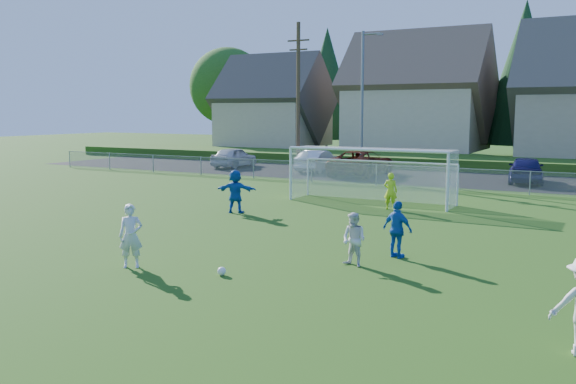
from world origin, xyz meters
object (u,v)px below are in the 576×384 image
at_px(player_white_b, 354,240).
at_px(car_e, 526,170).
at_px(car_b, 318,161).
at_px(soccer_ball, 222,271).
at_px(car_a, 234,157).
at_px(player_blue_a, 397,229).
at_px(goalkeeper, 391,191).
at_px(player_blue_b, 236,191).
at_px(car_c, 362,163).
at_px(soccer_goal, 373,167).
at_px(player_white_a, 131,236).

distance_m(player_white_b, car_e, 22.44).
distance_m(car_b, car_e, 13.45).
xyz_separation_m(player_white_b, car_e, (1.45, 22.40, 0.07)).
relative_size(soccer_ball, car_a, 0.05).
relative_size(player_blue_a, goalkeeper, 1.03).
distance_m(player_blue_b, car_c, 16.03).
bearing_deg(soccer_goal, soccer_ball, -85.27).
xyz_separation_m(goalkeeper, car_e, (3.71, 12.88, 0.00)).
relative_size(car_b, soccer_goal, 0.60).
xyz_separation_m(player_white_a, car_e, (6.57, 25.31, -0.06)).
relative_size(soccer_ball, player_white_b, 0.15).
bearing_deg(player_white_b, goalkeeper, 118.97).
xyz_separation_m(player_white_b, player_blue_b, (-7.55, 5.78, 0.16)).
xyz_separation_m(goalkeeper, soccer_goal, (-1.43, 1.65, 0.84)).
bearing_deg(soccer_ball, car_a, 122.85).
height_order(car_b, car_c, car_c).
bearing_deg(player_blue_b, car_c, -102.79).
height_order(soccer_ball, car_e, car_e).
bearing_deg(soccer_ball, soccer_goal, 94.73).
distance_m(player_white_b, goalkeeper, 9.79).
distance_m(soccer_ball, car_c, 24.95).
xyz_separation_m(soccer_ball, car_b, (-9.44, 25.24, 0.63)).
relative_size(player_blue_b, car_b, 0.39).
bearing_deg(car_a, player_white_b, 127.49).
height_order(goalkeeper, car_c, car_c).
height_order(player_white_a, soccer_goal, soccer_goal).
bearing_deg(player_blue_a, car_b, -41.98).
height_order(goalkeeper, car_a, goalkeeper).
height_order(player_blue_a, car_c, car_c).
bearing_deg(player_blue_b, player_white_b, 126.71).
relative_size(player_white_a, player_white_b, 1.18).
bearing_deg(car_a, player_white_a, 116.01).
xyz_separation_m(player_blue_a, car_a, (-19.57, 21.32, -0.06)).
xyz_separation_m(soccer_ball, player_white_b, (2.56, 2.46, 0.61)).
bearing_deg(player_white_b, soccer_goal, 123.89).
bearing_deg(soccer_ball, car_c, 103.56).
relative_size(player_white_a, player_blue_a, 1.05).
bearing_deg(player_white_a, car_b, 70.13).
distance_m(car_a, car_c, 10.50).
height_order(player_white_a, car_e, player_white_a).
xyz_separation_m(soccer_ball, goalkeeper, (0.30, 11.98, 0.67)).
distance_m(car_c, soccer_goal, 11.65).
height_order(goalkeeper, car_e, car_e).
xyz_separation_m(player_white_a, player_white_b, (5.12, 2.91, -0.13)).
xyz_separation_m(player_blue_b, car_a, (-11.31, 17.01, -0.13)).
bearing_deg(player_blue_b, car_a, -72.22).
xyz_separation_m(player_white_a, player_blue_b, (-2.43, 8.70, 0.04)).
bearing_deg(car_c, player_white_b, 112.17).
xyz_separation_m(car_b, car_c, (3.59, -0.99, 0.08)).
bearing_deg(car_e, soccer_ball, 72.99).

